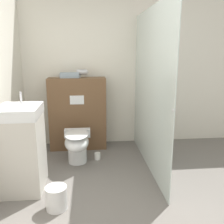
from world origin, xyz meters
TOP-DOWN VIEW (x-y plane):
  - ground_plane at (0.00, 0.00)m, footprint 12.00×12.00m
  - wall_back at (0.00, 2.26)m, footprint 8.00×0.06m
  - partition_panel at (-0.41, 2.01)m, footprint 0.93×0.31m
  - shower_glass at (0.60, 1.24)m, footprint 0.04×1.99m
  - toilet at (-0.41, 1.38)m, footprint 0.39×0.60m
  - sink_vanity at (-1.01, 0.75)m, footprint 0.47×0.56m
  - hair_drier at (-0.31, 2.04)m, footprint 0.19×0.08m
  - folded_towel at (-0.52, 2.01)m, footprint 0.30×0.13m
  - spare_toilet_roll at (-0.11, 1.48)m, footprint 0.09×0.09m
  - waste_bin at (-0.58, 0.30)m, footprint 0.23×0.23m

SIDE VIEW (x-z plane):
  - ground_plane at x=0.00m, z-range 0.00..0.00m
  - spare_toilet_roll at x=-0.11m, z-range 0.00..0.10m
  - waste_bin at x=-0.58m, z-range 0.00..0.25m
  - toilet at x=-0.41m, z-range 0.06..0.54m
  - sink_vanity at x=-1.01m, z-range -0.07..1.08m
  - partition_panel at x=-0.41m, z-range 0.00..1.19m
  - shower_glass at x=0.60m, z-range 0.00..2.16m
  - folded_towel at x=-0.52m, z-range 1.19..1.27m
  - wall_back at x=0.00m, z-range 0.00..2.50m
  - hair_drier at x=-0.31m, z-range 1.21..1.34m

